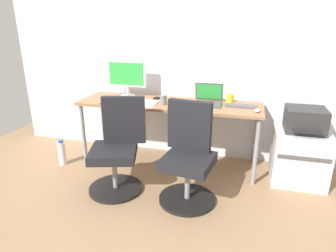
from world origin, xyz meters
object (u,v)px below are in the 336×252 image
Objects in this scene: office_chair_right at (188,158)px; side_cabinet at (299,156)px; office_chair_left at (118,150)px; open_laptop at (208,99)px; printer at (305,120)px; water_bottle_on_floor at (62,153)px; coffee_mug at (230,98)px; desktop_monitor at (127,76)px.

side_cabinet is (1.07, 0.62, -0.14)m from office_chair_right.
side_cabinet is (1.78, 0.62, -0.14)m from office_chair_left.
office_chair_right is 3.03× the size of open_laptop.
water_bottle_on_floor is at bearing -173.23° from printer.
open_laptop reaches higher than office_chair_left.
coffee_mug reaches higher than water_bottle_on_floor.
open_laptop is (-1.00, 0.10, 0.53)m from side_cabinet.
side_cabinet is at bearing -17.19° from coffee_mug.
coffee_mug is at bearing 162.74° from printer.
open_laptop is (0.78, 0.72, 0.39)m from office_chair_left.
office_chair_left is at bearing -137.34° from open_laptop.
side_cabinet is 1.84× the size of water_bottle_on_floor.
water_bottle_on_floor is 0.65× the size of desktop_monitor.
office_chair_right is at bearing -41.43° from desktop_monitor.
coffee_mug is (0.23, 0.14, -0.01)m from open_laptop.
office_chair_left reaches higher than printer.
office_chair_right is 10.22× the size of coffee_mug.
water_bottle_on_floor is 1.00× the size of open_laptop.
printer is (0.00, -0.00, 0.41)m from side_cabinet.
open_laptop reaches higher than water_bottle_on_floor.
open_laptop is at bearing 174.17° from printer.
printer is 2.03m from desktop_monitor.
coffee_mug reaches higher than printer.
side_cabinet is 1.43× the size of printer.
side_cabinet is 2.68m from water_bottle_on_floor.
printer is 1.29× the size of water_bottle_on_floor.
open_laptop is at bearing 174.23° from side_cabinet.
coffee_mug is at bearing 30.43° from open_laptop.
open_laptop reaches higher than office_chair_right.
office_chair_left is at bearing -139.80° from coffee_mug.
open_laptop is at bearing -5.75° from desktop_monitor.
printer is at bearing -17.26° from coffee_mug.
coffee_mug is at bearing 40.20° from office_chair_left.
office_chair_right is at bearing -10.77° from water_bottle_on_floor.
printer is at bearing -5.83° from open_laptop.
side_cabinet is 1.19× the size of desktop_monitor.
office_chair_right is at bearing -149.94° from side_cabinet.
office_chair_left is 0.97m from water_bottle_on_floor.
open_laptop reaches higher than printer.
printer reaches higher than side_cabinet.
side_cabinet is 0.41m from printer.
office_chair_left is 10.22× the size of coffee_mug.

